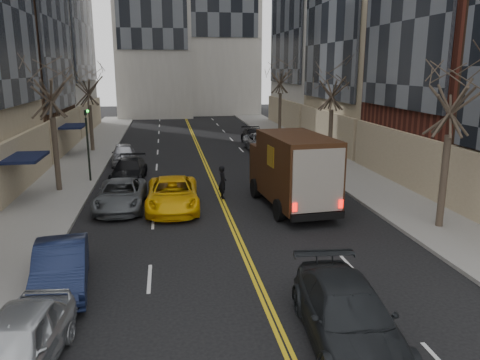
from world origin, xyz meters
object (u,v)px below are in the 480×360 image
Objects in this scene: ups_truck at (292,171)px; observer_sedan at (348,315)px; pedestrian at (223,182)px; taxi at (173,194)px.

ups_truck is 11.85m from observer_sedan.
ups_truck reaches higher than pedestrian.
ups_truck is 1.29× the size of taxi.
pedestrian is at bearing 31.16° from taxi.
observer_sedan is at bearing -103.11° from ups_truck.
ups_truck is 3.96× the size of pedestrian.
ups_truck reaches higher than observer_sedan.
pedestrian is at bearing 100.65° from observer_sedan.
observer_sedan is 3.09× the size of pedestrian.
observer_sedan is at bearing -70.19° from taxi.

